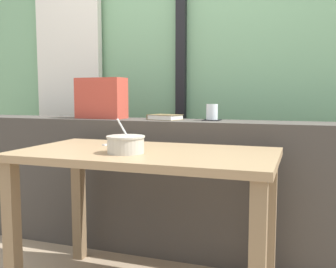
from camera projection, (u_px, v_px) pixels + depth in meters
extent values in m
cube|color=#7AAD7F|center=(193.00, 36.00, 2.82)|extent=(4.80, 0.08, 2.80)
cube|color=silver|center=(69.00, 60.00, 3.06)|extent=(0.56, 0.06, 2.50)
cube|color=black|center=(181.00, 49.00, 2.78)|extent=(0.07, 0.05, 2.60)
cube|color=#423D38|center=(167.00, 186.00, 2.39)|extent=(2.80, 0.30, 0.82)
cube|color=#826849|center=(12.00, 234.00, 1.76)|extent=(0.06, 0.06, 0.68)
cube|color=#826849|center=(79.00, 202.00, 2.28)|extent=(0.06, 0.06, 0.68)
cube|color=#826849|center=(270.00, 223.00, 1.92)|extent=(0.06, 0.06, 0.68)
cube|color=#997A56|center=(146.00, 154.00, 1.80)|extent=(1.20, 0.66, 0.03)
cube|color=black|center=(212.00, 120.00, 2.30)|extent=(0.10, 0.10, 0.00)
cylinder|color=white|center=(212.00, 112.00, 2.29)|extent=(0.07, 0.07, 0.09)
cylinder|color=gold|center=(212.00, 113.00, 2.29)|extent=(0.06, 0.06, 0.07)
cube|color=brown|center=(165.00, 120.00, 2.35)|extent=(0.21, 0.18, 0.00)
cube|color=silver|center=(165.00, 117.00, 2.35)|extent=(0.20, 0.17, 0.03)
cube|color=brown|center=(165.00, 115.00, 2.35)|extent=(0.21, 0.18, 0.00)
cube|color=brown|center=(153.00, 117.00, 2.40)|extent=(0.04, 0.13, 0.03)
cube|color=#B74233|center=(101.00, 98.00, 2.48)|extent=(0.33, 0.16, 0.26)
cylinder|color=#BCB7A8|center=(126.00, 144.00, 1.72)|extent=(0.16, 0.16, 0.08)
cylinder|color=#BCB7A8|center=(126.00, 137.00, 1.72)|extent=(0.17, 0.17, 0.01)
cylinder|color=#B27038|center=(126.00, 147.00, 1.72)|extent=(0.14, 0.14, 0.05)
cylinder|color=silver|center=(125.00, 133.00, 1.74)|extent=(0.03, 0.12, 0.13)
ellipsoid|color=silver|center=(127.00, 142.00, 1.77)|extent=(0.03, 0.05, 0.01)
cube|color=silver|center=(113.00, 143.00, 2.05)|extent=(0.04, 0.17, 0.01)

